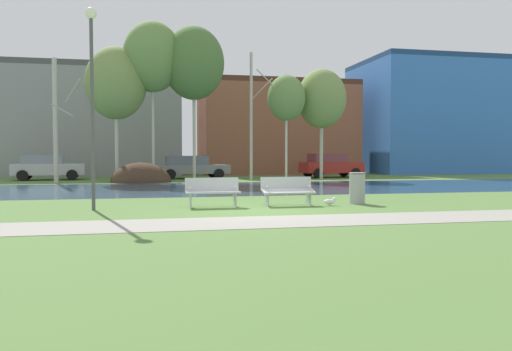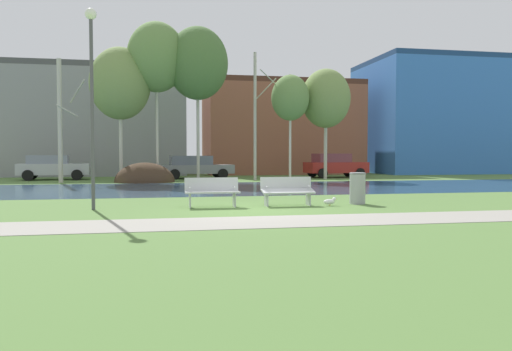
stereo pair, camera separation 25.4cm
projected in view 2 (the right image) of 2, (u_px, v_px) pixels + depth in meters
The scene contains 22 objects.
ground_plane at pixel (217, 187), 23.69m from camera, with size 120.00×120.00×0.00m, color #517538.
paved_path_strip at pixel (276, 221), 11.62m from camera, with size 60.00×2.03×0.01m, color gray.
river_band at pixel (219, 188), 22.88m from camera, with size 80.00×8.94×0.01m, color #33516B.
soil_mound at pixel (145, 182), 27.80m from camera, with size 3.32×2.55×2.20m, color #423021.
bench_left at pixel (212, 191), 14.76m from camera, with size 1.60×0.57×0.87m.
bench_right at pixel (287, 190), 15.19m from camera, with size 1.60×0.57×0.87m.
trash_bin at pixel (357, 188), 15.73m from camera, with size 0.52×0.52×0.99m.
seagull at pixel (330, 201), 15.18m from camera, with size 0.43×0.16×0.26m.
streetlamp at pixel (92, 77), 13.95m from camera, with size 0.32×0.32×5.63m.
birch_far_left at pixel (61, 120), 27.17m from camera, with size 1.49×2.30×6.74m.
birch_left at pixel (120, 84), 28.57m from camera, with size 3.45×3.45×7.67m.
birch_center_left at pixel (157, 57), 28.84m from camera, with size 3.38×3.38×9.19m.
birch_center at pixel (198, 64), 29.29m from camera, with size 3.57×3.57×9.02m.
birch_center_right at pixel (256, 114), 29.91m from camera, with size 1.55×2.72×7.63m.
birch_right at pixel (290, 98), 29.77m from camera, with size 2.27×2.27×6.31m.
birch_far_right at pixel (326, 99), 31.00m from camera, with size 3.05×3.05×6.84m.
parked_van_nearest_silver at pixel (53, 167), 30.22m from camera, with size 4.22×2.25×1.49m.
parked_sedan_second_grey at pixel (195, 166), 31.97m from camera, with size 4.74×2.42×1.45m.
parked_hatch_third_red at pixel (335, 165), 33.26m from camera, with size 4.19×2.24×1.59m.
building_grey_warehouse at pixel (94, 123), 38.37m from camera, with size 13.64×9.11×7.93m.
building_brick_low at pixel (280, 128), 40.53m from camera, with size 11.99×7.41×7.26m.
building_blue_store at pixel (435, 117), 42.14m from camera, with size 11.53×8.94×9.33m.
Camera 2 is at (-2.65, -13.57, 1.58)m, focal length 35.06 mm.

